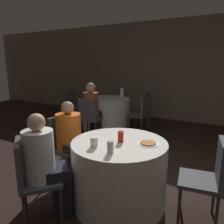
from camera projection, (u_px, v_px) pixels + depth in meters
The scene contains 19 objects.
ground_plane at pixel (130, 204), 2.57m from camera, with size 16.00×16.00×0.00m, color black.
wall_back at pixel (197, 71), 5.83m from camera, with size 16.00×0.06×2.80m.
table_near at pixel (119, 173), 2.52m from camera, with size 1.08×1.08×0.76m.
table_far at pixel (106, 113), 5.53m from camera, with size 1.20×1.20×0.76m.
chair_near_southwest at pixel (31, 174), 2.16m from camera, with size 0.56×0.56×0.90m.
chair_near_west at pixel (65, 141), 3.06m from camera, with size 0.46×0.46×0.90m.
chair_near_east at pixel (210, 174), 2.17m from camera, with size 0.46×0.46×0.90m.
chair_far_east at pixel (142, 112), 4.93m from camera, with size 0.44×0.44×0.90m.
chair_far_south at pixel (89, 116), 4.56m from camera, with size 0.47×0.47×0.90m.
chair_far_west at pixel (74, 103), 5.95m from camera, with size 0.42×0.42×0.90m.
chair_far_northeast at pixel (145, 106), 5.59m from camera, with size 0.56×0.56×0.90m.
person_white_shirt at pixel (48, 168), 2.21m from camera, with size 0.43×0.45×1.15m.
person_orange_shirt at pixel (73, 142), 2.96m from camera, with size 0.51×0.37×1.12m.
person_floral_shirt at pixel (92, 111), 4.70m from camera, with size 0.36×0.50×1.22m.
pizza_plate_near at pixel (148, 143), 2.37m from camera, with size 0.24×0.24×0.02m.
soda_can_silver at pixel (110, 147), 2.12m from camera, with size 0.07×0.07×0.12m.
soda_can_red at pixel (121, 137), 2.42m from camera, with size 0.07×0.07×0.12m.
cup_near at pixel (94, 142), 2.29m from camera, with size 0.08×0.08×0.11m.
bottle_far at pixel (122, 93), 5.48m from camera, with size 0.09×0.09×0.25m.
Camera 1 is at (0.94, -2.08, 1.61)m, focal length 35.00 mm.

